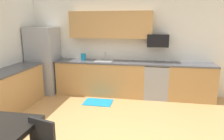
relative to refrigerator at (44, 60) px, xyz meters
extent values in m
plane|color=tan|center=(2.18, -2.22, -0.92)|extent=(12.00, 12.00, 0.00)
cube|color=white|center=(2.18, 0.43, 0.43)|extent=(5.80, 0.10, 2.70)
cube|color=tan|center=(1.63, 0.08, -0.47)|extent=(2.39, 0.60, 0.90)
cube|color=tan|center=(4.00, 0.08, -0.47)|extent=(1.16, 0.60, 0.90)
cube|color=tan|center=(-0.12, -1.42, -0.47)|extent=(0.60, 2.00, 0.90)
cube|color=#4C4C51|center=(2.18, 0.08, 0.00)|extent=(4.80, 0.64, 0.04)
cube|color=#4C4C51|center=(-0.12, -1.42, 0.00)|extent=(0.64, 2.00, 0.04)
cube|color=tan|center=(1.88, 0.21, 0.98)|extent=(2.20, 0.34, 0.70)
cube|color=#9EA0A5|center=(0.00, 0.00, 0.00)|extent=(0.76, 0.70, 1.84)
cube|color=#999BA0|center=(3.12, 0.08, -0.48)|extent=(0.60, 0.60, 0.88)
cube|color=black|center=(3.12, 0.08, -0.02)|extent=(0.60, 0.60, 0.03)
cube|color=black|center=(3.12, 0.18, 0.59)|extent=(0.54, 0.36, 0.32)
cube|color=#A5A8AD|center=(1.72, 0.08, -0.04)|extent=(0.48, 0.40, 0.14)
cylinder|color=#B2B5BA|center=(1.72, 0.26, 0.12)|extent=(0.02, 0.02, 0.24)
cube|color=black|center=(1.71, -3.29, -0.27)|extent=(0.38, 0.14, 0.40)
cube|color=#198CBF|center=(1.71, -0.57, -0.91)|extent=(0.70, 0.50, 0.01)
cylinder|color=#198CBF|center=(1.12, 0.13, 0.10)|extent=(0.14, 0.14, 0.20)
camera|label=1|loc=(2.93, -5.36, 1.04)|focal=33.53mm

